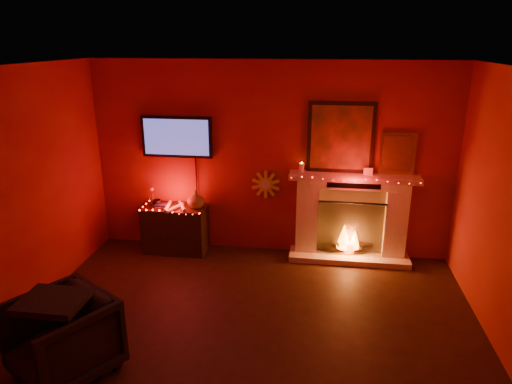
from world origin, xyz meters
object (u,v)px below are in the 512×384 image
console_table (176,226)px  tv (177,137)px  sunburst_clock (266,184)px  armchair (62,338)px  fireplace (351,209)px

console_table → tv: bearing=83.2°
sunburst_clock → armchair: bearing=-117.7°
tv → sunburst_clock: 1.41m
fireplace → console_table: (-2.46, -0.13, -0.35)m
fireplace → tv: bearing=178.5°
armchair → console_table: bearing=117.0°
tv → sunburst_clock: size_ratio=3.10×
sunburst_clock → console_table: (-1.27, -0.22, -0.62)m
fireplace → armchair: bearing=-134.2°
fireplace → tv: 2.61m
sunburst_clock → console_table: 1.43m
tv → armchair: size_ratio=1.49×
tv → armchair: 3.12m
fireplace → armchair: size_ratio=2.62×
tv → console_table: bearing=-96.8°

